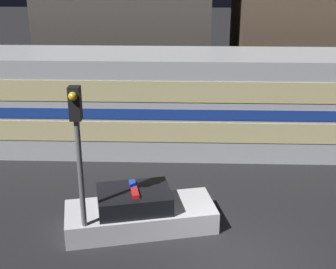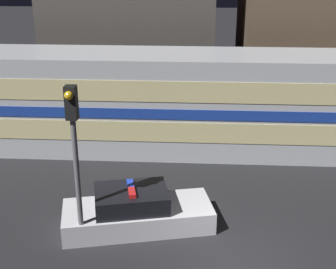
# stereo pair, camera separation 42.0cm
# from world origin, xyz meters

# --- Properties ---
(ground_plane) EXTENTS (120.00, 120.00, 0.00)m
(ground_plane) POSITION_xyz_m (0.00, 0.00, 0.00)
(ground_plane) COLOR black
(train) EXTENTS (21.33, 3.07, 4.14)m
(train) POSITION_xyz_m (-1.38, 7.94, 2.07)
(train) COLOR #B7BABF
(train) RESTS_ON ground_plane
(police_car) EXTENTS (4.83, 2.70, 1.40)m
(police_car) POSITION_xyz_m (-2.92, 1.71, 0.52)
(police_car) COLOR silver
(police_car) RESTS_ON ground_plane
(traffic_light_corner) EXTENTS (0.30, 0.46, 4.81)m
(traffic_light_corner) POSITION_xyz_m (-4.39, 0.64, 3.21)
(traffic_light_corner) COLOR slate
(traffic_light_corner) RESTS_ON ground_plane
(building_left) EXTENTS (8.64, 7.00, 8.65)m
(building_left) POSITION_xyz_m (-4.63, 15.08, 4.33)
(building_left) COLOR #47423D
(building_left) RESTS_ON ground_plane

